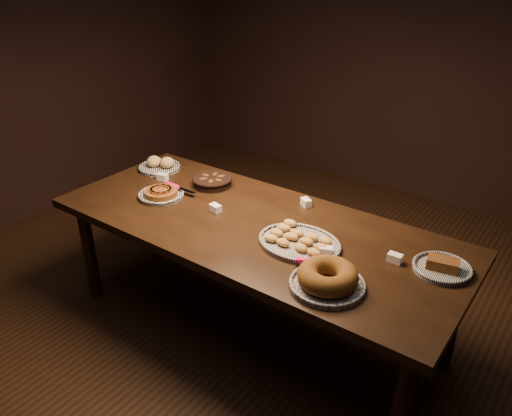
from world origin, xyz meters
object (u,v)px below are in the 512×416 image
Objects in this scene: madeleine_platter at (299,241)px; bundt_cake_plate at (327,278)px; buffet_table at (253,234)px; apple_tart_plate at (162,194)px.

bundt_cake_plate is at bearing -19.12° from madeleine_platter.
buffet_table is 5.31× the size of madeleine_platter.
apple_tart_plate reaches higher than madeleine_platter.
buffet_table is at bearing 154.34° from bundt_cake_plate.
madeleine_platter is at bearing 7.15° from apple_tart_plate.
bundt_cake_plate is at bearing -3.60° from apple_tart_plate.
apple_tart_plate is (-0.67, -0.06, 0.09)m from buffet_table.
apple_tart_plate is at bearing -174.59° from buffet_table.
madeleine_platter is (0.33, -0.05, 0.09)m from buffet_table.
apple_tart_plate is 0.71× the size of madeleine_platter.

